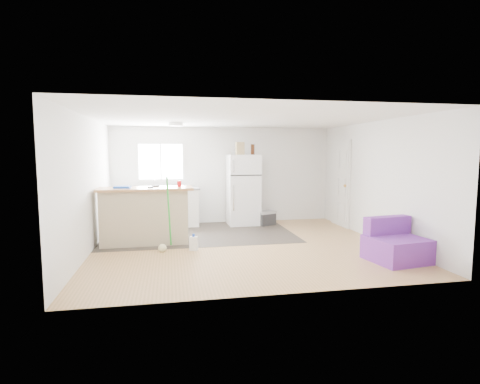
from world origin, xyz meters
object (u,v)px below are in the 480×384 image
bottle_right (253,149)px  bottle_left (252,149)px  peninsula (145,215)px  blue_tray (122,187)px  cooler (266,218)px  red_cup (179,184)px  kitchen_cabinets (155,207)px  cardboard_box (240,148)px  cleaner_jug (194,243)px  mop (164,239)px  purple_seat (395,245)px  refrigerator (243,190)px

bottle_right → bottle_left: bearing=-138.1°
peninsula → blue_tray: bearing=-174.8°
cooler → red_cup: 2.71m
kitchen_cabinets → cardboard_box: (2.04, -0.13, 1.40)m
bottle_left → cardboard_box: bearing=178.8°
cleaner_jug → bottle_left: 3.21m
mop → red_cup: size_ratio=11.35×
kitchen_cabinets → cleaner_jug: size_ratio=6.98×
mop → cardboard_box: cardboard_box is taller
blue_tray → bottle_left: bottle_left is taller
peninsula → bottle_left: bottle_left is taller
peninsula → mop: 0.82m
purple_seat → bottle_left: size_ratio=3.81×
blue_tray → refrigerator: bearing=31.6°
peninsula → refrigerator: size_ratio=1.05×
kitchen_cabinets → mop: bearing=-87.9°
cooler → purple_seat: purple_seat is taller
cooler → cardboard_box: cardboard_box is taller
bottle_left → refrigerator: bearing=158.6°
red_cup → peninsula: bearing=-178.9°
peninsula → cleaner_jug: size_ratio=5.93×
mop → blue_tray: (-0.77, 0.61, 0.89)m
red_cup → cardboard_box: (1.50, 1.50, 0.71)m
blue_tray → kitchen_cabinets: bearing=72.7°
red_cup → bottle_left: bottle_left is taller
red_cup → bottle_right: 2.47m
cooler → bottle_left: size_ratio=2.15×
cooler → bottle_right: (-0.29, 0.15, 1.67)m
cooler → cleaner_jug: (-1.89, -2.08, -0.04)m
refrigerator → cleaner_jug: 2.76m
cooler → cleaner_jug: 2.82m
cardboard_box → bottle_left: 0.30m
cooler → mop: mop is taller
peninsula → purple_seat: 4.56m
kitchen_cabinets → blue_tray: 1.88m
cleaner_jug → bottle_left: bearing=75.2°
cleaner_jug → mop: (-0.53, 0.05, 0.10)m
cardboard_box → red_cup: bearing=-135.0°
peninsula → cooler: size_ratio=3.36×
cleaner_jug → bottle_left: bottle_left is taller
purple_seat → blue_tray: blue_tray is taller
kitchen_cabinets → bottle_right: 2.74m
red_cup → cooler: bearing=33.0°
cooler → purple_seat: size_ratio=0.56×
mop → purple_seat: bearing=-10.2°
peninsula → bottle_right: bottle_right is taller
peninsula → purple_seat: peninsula is taller
cooler → bottle_left: 1.70m
refrigerator → peninsula: bearing=-145.7°
kitchen_cabinets → cooler: kitchen_cabinets is taller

